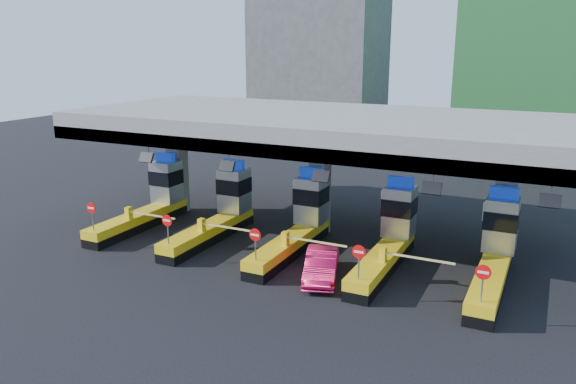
% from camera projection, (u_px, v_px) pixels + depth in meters
% --- Properties ---
extents(ground, '(120.00, 120.00, 0.00)m').
position_uv_depth(ground, '(297.00, 249.00, 30.28)').
color(ground, black).
rests_on(ground, ground).
extents(toll_canopy, '(28.00, 12.09, 7.00)m').
position_uv_depth(toll_canopy, '(320.00, 129.00, 31.22)').
color(toll_canopy, slate).
rests_on(toll_canopy, ground).
extents(toll_lane_far_left, '(4.43, 8.00, 4.16)m').
position_uv_depth(toll_lane_far_left, '(152.00, 201.00, 34.39)').
color(toll_lane_far_left, black).
rests_on(toll_lane_far_left, ground).
extents(toll_lane_left, '(4.43, 8.00, 4.16)m').
position_uv_depth(toll_lane_left, '(221.00, 211.00, 32.28)').
color(toll_lane_left, black).
rests_on(toll_lane_left, ground).
extents(toll_lane_center, '(4.43, 8.00, 4.16)m').
position_uv_depth(toll_lane_center, '(300.00, 223.00, 30.17)').
color(toll_lane_center, black).
rests_on(toll_lane_center, ground).
extents(toll_lane_right, '(4.43, 8.00, 4.16)m').
position_uv_depth(toll_lane_right, '(390.00, 236.00, 28.05)').
color(toll_lane_right, black).
rests_on(toll_lane_right, ground).
extents(toll_lane_far_right, '(4.43, 8.00, 4.16)m').
position_uv_depth(toll_lane_far_right, '(496.00, 252.00, 25.94)').
color(toll_lane_far_right, black).
rests_on(toll_lane_far_right, ground).
extents(bg_building_scaffold, '(18.00, 12.00, 28.00)m').
position_uv_depth(bg_building_scaffold, '(574.00, 6.00, 49.49)').
color(bg_building_scaffold, '#1E5926').
rests_on(bg_building_scaffold, ground).
extents(bg_building_concrete, '(14.00, 10.00, 18.00)m').
position_uv_depth(bg_building_concrete, '(319.00, 60.00, 65.22)').
color(bg_building_concrete, '#4C4C49').
rests_on(bg_building_concrete, ground).
extents(red_car, '(2.64, 4.39, 1.36)m').
position_uv_depth(red_car, '(322.00, 265.00, 26.28)').
color(red_car, '#BF0E3D').
rests_on(red_car, ground).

